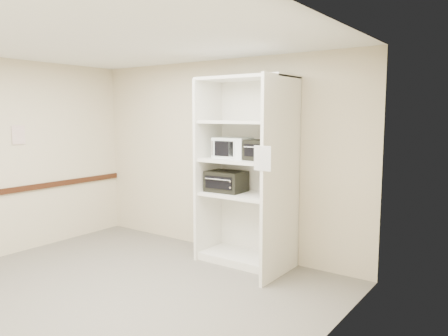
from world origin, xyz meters
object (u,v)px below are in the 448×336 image
Objects in this scene: toaster_oven_upper at (264,150)px; toaster_oven_lower at (226,181)px; microwave at (233,148)px; shelving_unit at (249,178)px.

toaster_oven_upper is 0.90× the size of toaster_oven_lower.
toaster_oven_lower is at bearing -150.62° from microwave.
microwave reaches higher than toaster_oven_lower.
toaster_oven_upper reaches higher than toaster_oven_lower.
microwave is at bearing 31.04° from toaster_oven_lower.
microwave is (-0.29, 0.05, 0.38)m from shelving_unit.
microwave is 0.49m from toaster_oven_upper.
shelving_unit is 0.42m from toaster_oven_upper.
shelving_unit is at bearing -165.92° from toaster_oven_upper.
microwave is at bearing -177.20° from toaster_oven_upper.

